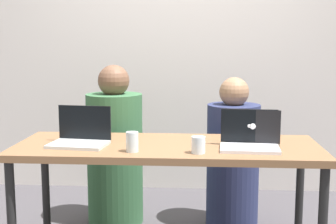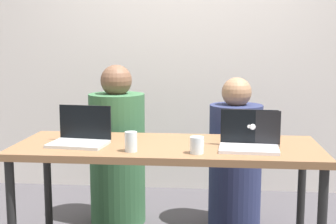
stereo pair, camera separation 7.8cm
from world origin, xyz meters
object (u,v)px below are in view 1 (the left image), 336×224
laptop_back_right (253,135)px  water_glass_left (132,143)px  laptop_front_left (81,137)px  water_glass_right (198,146)px  person_on_left (115,153)px  person_on_right (233,160)px  laptop_front_right (249,140)px

laptop_back_right → water_glass_left: (-0.68, -0.27, 0.00)m
laptop_back_right → laptop_front_left: bearing=14.9°
laptop_front_left → water_glass_right: laptop_front_left is taller
water_glass_right → person_on_left: bearing=125.9°
laptop_back_right → water_glass_right: bearing=49.6°
person_on_right → laptop_front_right: 0.77m
person_on_left → water_glass_right: bearing=133.4°
person_on_right → water_glass_right: 0.92m
water_glass_left → water_glass_right: bearing=-1.7°
person_on_left → person_on_right: size_ratio=1.08×
laptop_back_right → laptop_front_right: bearing=84.9°
laptop_front_left → water_glass_right: (0.68, -0.16, -0.01)m
laptop_front_left → water_glass_left: (0.32, -0.15, -0.00)m
laptop_front_left → water_glass_left: size_ratio=3.17×
laptop_front_left → water_glass_left: bearing=-18.8°
laptop_front_left → water_glass_right: 0.70m
laptop_back_right → water_glass_left: size_ratio=3.09×
person_on_left → laptop_back_right: size_ratio=3.44×
person_on_right → laptop_front_left: (-0.93, -0.67, 0.30)m
laptop_front_right → water_glass_left: laptop_front_right is taller
laptop_front_left → laptop_back_right: 1.01m
laptop_front_left → laptop_back_right: size_ratio=1.03×
water_glass_right → water_glass_left: size_ratio=0.83×
person_on_left → water_glass_left: person_on_left is taller
person_on_left → water_glass_right: person_on_left is taller
laptop_front_left → laptop_front_right: laptop_front_left is taller
laptop_front_right → water_glass_left: (-0.64, -0.12, 0.00)m
laptop_front_right → person_on_right: bearing=96.6°
person_on_right → laptop_front_right: bearing=99.0°
person_on_left → laptop_back_right: (0.93, -0.56, 0.26)m
laptop_front_left → person_on_left: bearing=90.5°
laptop_front_right → laptop_back_right: laptop_front_right is taller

